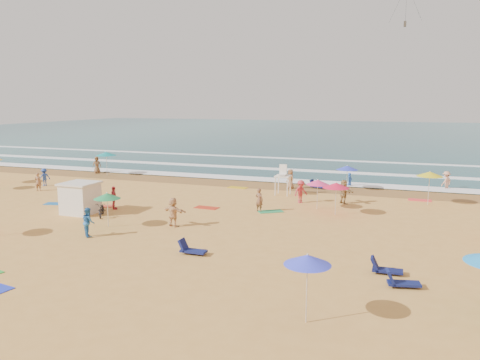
% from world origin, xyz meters
% --- Properties ---
extents(ground, '(220.00, 220.00, 0.00)m').
position_xyz_m(ground, '(0.00, 0.00, 0.00)').
color(ground, gold).
rests_on(ground, ground).
extents(ocean, '(220.00, 140.00, 0.18)m').
position_xyz_m(ocean, '(0.00, 84.00, 0.00)').
color(ocean, '#0C4756').
rests_on(ocean, ground).
extents(wet_sand, '(220.00, 220.00, 0.00)m').
position_xyz_m(wet_sand, '(0.00, 12.50, 0.01)').
color(wet_sand, olive).
rests_on(wet_sand, ground).
extents(surf_foam, '(200.00, 18.70, 0.05)m').
position_xyz_m(surf_foam, '(0.00, 21.32, 0.10)').
color(surf_foam, white).
rests_on(surf_foam, ground).
extents(cabana, '(2.00, 2.00, 2.00)m').
position_xyz_m(cabana, '(-6.34, -2.03, 1.00)').
color(cabana, silver).
rests_on(cabana, ground).
extents(cabana_roof, '(2.20, 2.20, 0.12)m').
position_xyz_m(cabana_roof, '(-6.34, -2.03, 2.06)').
color(cabana_roof, silver).
rests_on(cabana_roof, cabana).
extents(bicycle, '(1.42, 1.90, 0.96)m').
position_xyz_m(bicycle, '(-4.44, -2.33, 0.48)').
color(bicycle, black).
rests_on(bicycle, ground).
extents(lifeguard_stand, '(1.20, 1.20, 2.10)m').
position_xyz_m(lifeguard_stand, '(4.98, 8.71, 1.05)').
color(lifeguard_stand, white).
rests_on(lifeguard_stand, ground).
extents(beach_umbrellas, '(57.52, 30.65, 0.77)m').
position_xyz_m(beach_umbrellas, '(3.38, 0.70, 2.11)').
color(beach_umbrellas, '#EC3478').
rests_on(beach_umbrellas, ground).
extents(loungers, '(50.61, 22.41, 0.34)m').
position_xyz_m(loungers, '(7.62, -2.96, 0.17)').
color(loungers, '#0E1F49').
rests_on(loungers, ground).
extents(towels, '(50.98, 25.41, 0.03)m').
position_xyz_m(towels, '(-0.30, -2.18, 0.01)').
color(towels, red).
rests_on(towels, ground).
extents(beachgoers, '(38.01, 25.19, 2.10)m').
position_xyz_m(beachgoers, '(-0.95, 4.01, 0.83)').
color(beachgoers, '#266CB4').
rests_on(beachgoers, ground).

